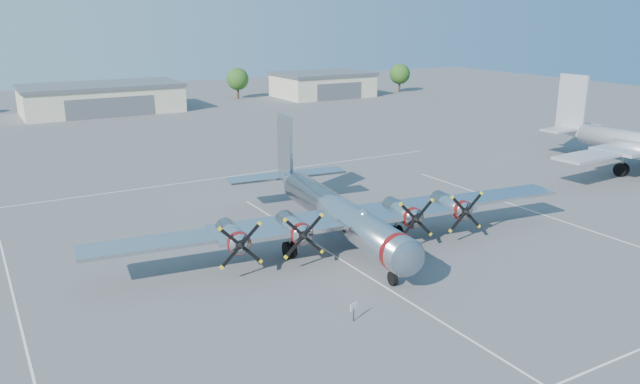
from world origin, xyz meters
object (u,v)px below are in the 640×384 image
tree_east (238,79)px  main_bomber_b29 (335,242)px  hangar_center (102,98)px  info_placard (354,309)px  hangar_east (323,84)px  tree_far_east (400,74)px  twin_engine_east (634,168)px

tree_east → main_bomber_b29: (-28.31, -87.02, -4.22)m
hangar_center → main_bomber_b29: size_ratio=0.72×
tree_east → info_placard: 105.14m
hangar_east → tree_far_east: size_ratio=3.10×
hangar_east → tree_east: bearing=161.5°
main_bomber_b29 → tree_east: bearing=78.6°
hangar_east → hangar_center: bearing=-180.0°
hangar_center → main_bomber_b29: bearing=-88.8°
info_placard → hangar_center: bearing=68.8°
hangar_center → twin_engine_east: hangar_center is taller
tree_east → tree_far_east: size_ratio=1.00×
hangar_center → info_placard: size_ratio=24.07×
tree_east → main_bomber_b29: bearing=-108.0°
tree_east → info_placard: bearing=-109.2°
tree_east → info_placard: tree_east is taller
tree_far_east → twin_engine_east: 78.73m
hangar_east → info_placard: bearing=-119.4°
tree_east → hangar_center: bearing=-168.6°
tree_east → twin_engine_east: (16.21, -83.53, -4.22)m
info_placard → twin_engine_east: bearing=-1.2°
main_bomber_b29 → twin_engine_east: 44.66m
hangar_center → info_placard: (-4.53, -93.21, -1.88)m
hangar_east → main_bomber_b29: bearing=-119.8°
tree_far_east → info_placard: bearing=-128.5°
hangar_center → tree_east: (30.00, 6.04, 1.51)m
tree_east → info_placard: size_ratio=5.59×
tree_far_east → main_bomber_b29: size_ratio=0.17×
hangar_east → tree_east: tree_east is taller
tree_east → main_bomber_b29: tree_east is taller
tree_east → tree_far_east: 38.83m
hangar_east → twin_engine_east: size_ratio=0.63×
hangar_center → twin_engine_east: size_ratio=0.87×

